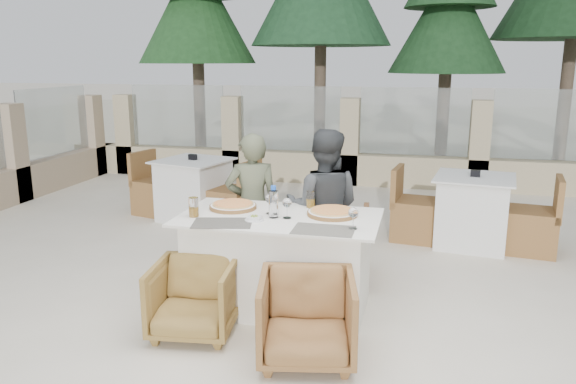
% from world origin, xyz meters
% --- Properties ---
extents(ground, '(80.00, 80.00, 0.00)m').
position_xyz_m(ground, '(0.00, 0.00, 0.00)').
color(ground, beige).
rests_on(ground, ground).
extents(sand_patch, '(30.00, 16.00, 0.01)m').
position_xyz_m(sand_patch, '(0.00, 14.00, 0.01)').
color(sand_patch, beige).
rests_on(sand_patch, ground).
extents(perimeter_wall_far, '(10.00, 0.34, 1.60)m').
position_xyz_m(perimeter_wall_far, '(0.00, 4.80, 0.80)').
color(perimeter_wall_far, tan).
rests_on(perimeter_wall_far, ground).
extents(pine_far_left, '(2.42, 2.42, 5.50)m').
position_xyz_m(pine_far_left, '(-3.50, 7.00, 2.75)').
color(pine_far_left, '#224F23').
rests_on(pine_far_left, ground).
extents(pine_centre, '(2.20, 2.20, 5.00)m').
position_xyz_m(pine_centre, '(1.50, 7.20, 2.50)').
color(pine_centre, '#1C411F').
rests_on(pine_centre, ground).
extents(dining_table, '(1.60, 0.90, 0.77)m').
position_xyz_m(dining_table, '(0.07, -0.04, 0.39)').
color(dining_table, silver).
rests_on(dining_table, ground).
extents(placemat_near_left, '(0.51, 0.39, 0.00)m').
position_xyz_m(placemat_near_left, '(-0.30, -0.34, 0.77)').
color(placemat_near_left, '#555149').
rests_on(placemat_near_left, dining_table).
extents(placemat_near_right, '(0.45, 0.30, 0.00)m').
position_xyz_m(placemat_near_right, '(0.48, -0.33, 0.77)').
color(placemat_near_right, '#635F55').
rests_on(placemat_near_right, dining_table).
extents(pizza_left, '(0.41, 0.41, 0.05)m').
position_xyz_m(pizza_left, '(-0.37, 0.10, 0.80)').
color(pizza_left, '#F25C21').
rests_on(pizza_left, dining_table).
extents(pizza_right, '(0.48, 0.48, 0.05)m').
position_xyz_m(pizza_right, '(0.48, 0.08, 0.80)').
color(pizza_right, '#D6551D').
rests_on(pizza_right, dining_table).
extents(water_bottle, '(0.09, 0.09, 0.26)m').
position_xyz_m(water_bottle, '(0.04, -0.09, 0.90)').
color(water_bottle, '#BDDFF9').
rests_on(water_bottle, dining_table).
extents(wine_glass_centre, '(0.08, 0.08, 0.18)m').
position_xyz_m(wine_glass_centre, '(-0.02, 0.01, 0.86)').
color(wine_glass_centre, white).
rests_on(wine_glass_centre, dining_table).
extents(wine_glass_near, '(0.10, 0.10, 0.18)m').
position_xyz_m(wine_glass_near, '(0.15, -0.08, 0.86)').
color(wine_glass_near, white).
rests_on(wine_glass_near, dining_table).
extents(wine_glass_corner, '(0.08, 0.08, 0.18)m').
position_xyz_m(wine_glass_corner, '(0.69, -0.25, 0.86)').
color(wine_glass_corner, white).
rests_on(wine_glass_corner, dining_table).
extents(beer_glass_left, '(0.10, 0.10, 0.16)m').
position_xyz_m(beer_glass_left, '(-0.59, -0.21, 0.85)').
color(beer_glass_left, orange).
rests_on(beer_glass_left, dining_table).
extents(beer_glass_right, '(0.08, 0.08, 0.14)m').
position_xyz_m(beer_glass_right, '(0.26, 0.28, 0.84)').
color(beer_glass_right, orange).
rests_on(beer_glass_right, dining_table).
extents(olive_dish, '(0.13, 0.13, 0.04)m').
position_xyz_m(olive_dish, '(-0.08, -0.21, 0.79)').
color(olive_dish, silver).
rests_on(olive_dish, dining_table).
extents(armchair_far_left, '(0.75, 0.77, 0.67)m').
position_xyz_m(armchair_far_left, '(-0.44, 0.60, 0.33)').
color(armchair_far_left, '#9C6439').
rests_on(armchair_far_left, ground).
extents(armchair_far_right, '(0.77, 0.79, 0.67)m').
position_xyz_m(armchair_far_right, '(0.35, 0.69, 0.34)').
color(armchair_far_right, brown).
rests_on(armchair_far_right, ground).
extents(armchair_near_left, '(0.66, 0.68, 0.55)m').
position_xyz_m(armchair_near_left, '(-0.42, -0.66, 0.28)').
color(armchair_near_left, olive).
rests_on(armchair_near_left, ground).
extents(armchair_near_right, '(0.75, 0.77, 0.60)m').
position_xyz_m(armchair_near_right, '(0.46, -0.82, 0.30)').
color(armchair_near_right, olive).
rests_on(armchair_near_right, ground).
extents(diner_left, '(0.58, 0.48, 1.36)m').
position_xyz_m(diner_left, '(-0.33, 0.53, 0.68)').
color(diner_left, '#51573F').
rests_on(diner_left, ground).
extents(diner_right, '(0.72, 0.57, 1.41)m').
position_xyz_m(diner_right, '(0.33, 0.52, 0.71)').
color(diner_right, '#36383B').
rests_on(diner_right, ground).
extents(bg_table_a, '(1.79, 1.18, 0.77)m').
position_xyz_m(bg_table_a, '(-1.64, 2.23, 0.39)').
color(bg_table_a, silver).
rests_on(bg_table_a, ground).
extents(bg_table_b, '(1.74, 1.03, 0.77)m').
position_xyz_m(bg_table_b, '(1.72, 1.97, 0.39)').
color(bg_table_b, silver).
rests_on(bg_table_b, ground).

